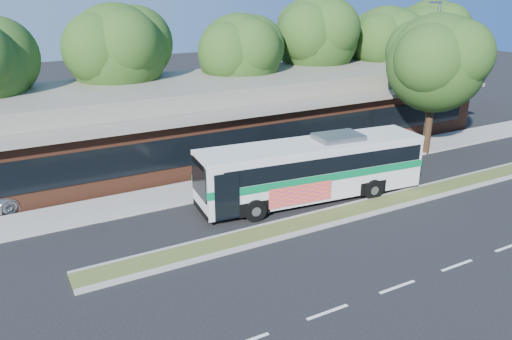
# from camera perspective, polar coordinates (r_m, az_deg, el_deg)

# --- Properties ---
(ground) EXTENTS (120.00, 120.00, 0.00)m
(ground) POSITION_cam_1_polar(r_m,az_deg,el_deg) (23.56, 12.77, -5.06)
(ground) COLOR black
(ground) RESTS_ON ground
(median_strip) EXTENTS (26.00, 1.10, 0.15)m
(median_strip) POSITION_cam_1_polar(r_m,az_deg,el_deg) (23.93, 11.85, -4.37)
(median_strip) COLOR #414E21
(median_strip) RESTS_ON ground
(sidewalk) EXTENTS (44.00, 2.60, 0.12)m
(sidewalk) POSITION_cam_1_polar(r_m,az_deg,el_deg) (28.22, 4.32, -0.15)
(sidewalk) COLOR gray
(sidewalk) RESTS_ON ground
(plaza_building) EXTENTS (33.20, 11.20, 4.45)m
(plaza_building) POSITION_cam_1_polar(r_m,az_deg,el_deg) (33.09, -1.79, 6.72)
(plaza_building) COLOR #582C1B
(plaza_building) RESTS_ON ground
(lamp_post) EXTENTS (0.93, 0.18, 9.07)m
(lamp_post) POSITION_cam_1_polar(r_m,az_deg,el_deg) (32.79, 19.40, 10.42)
(lamp_post) COLOR slate
(lamp_post) RESTS_ON ground
(tree_bg_b) EXTENTS (6.69, 6.00, 9.00)m
(tree_bg_b) POSITION_cam_1_polar(r_m,az_deg,el_deg) (33.06, -14.94, 13.13)
(tree_bg_b) COLOR black
(tree_bg_b) RESTS_ON ground
(tree_bg_c) EXTENTS (6.24, 5.60, 8.26)m
(tree_bg_c) POSITION_cam_1_polar(r_m,az_deg,el_deg) (34.98, -1.38, 13.23)
(tree_bg_c) COLOR black
(tree_bg_c) RESTS_ON ground
(tree_bg_d) EXTENTS (6.91, 6.20, 9.37)m
(tree_bg_d) POSITION_cam_1_polar(r_m,az_deg,el_deg) (39.43, 7.36, 15.08)
(tree_bg_d) COLOR black
(tree_bg_d) RESTS_ON ground
(tree_bg_e) EXTENTS (6.47, 5.80, 8.50)m
(tree_bg_e) POSITION_cam_1_polar(r_m,az_deg,el_deg) (42.49, 14.91, 14.04)
(tree_bg_e) COLOR black
(tree_bg_e) RESTS_ON ground
(tree_bg_f) EXTENTS (6.69, 6.00, 8.92)m
(tree_bg_f) POSITION_cam_1_polar(r_m,az_deg,el_deg) (47.44, 19.61, 14.54)
(tree_bg_f) COLOR black
(tree_bg_f) RESTS_ON ground
(transit_bus) EXTENTS (11.48, 3.56, 3.17)m
(transit_bus) POSITION_cam_1_polar(r_m,az_deg,el_deg) (24.17, 6.50, 0.53)
(transit_bus) COLOR beige
(transit_bus) RESTS_ON ground
(sidewalk_tree) EXTENTS (6.45, 5.79, 8.50)m
(sidewalk_tree) POSITION_cam_1_polar(r_m,az_deg,el_deg) (32.27, 20.25, 11.70)
(sidewalk_tree) COLOR black
(sidewalk_tree) RESTS_ON ground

